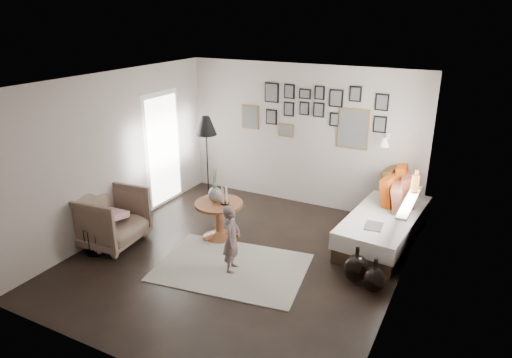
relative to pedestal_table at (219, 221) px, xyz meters
The scene contains 23 objects.
ground 0.80m from the pedestal_table, 37.87° to the right, with size 4.80×4.80×0.00m, color black.
wall_back 2.27m from the pedestal_table, 73.05° to the left, with size 4.50×4.50×0.00m, color gray.
wall_front 3.09m from the pedestal_table, 78.32° to the right, with size 4.50×4.50×0.00m, color gray.
wall_left 2.00m from the pedestal_table, 164.50° to the right, with size 4.80×4.80×0.00m, color gray.
wall_right 3.05m from the pedestal_table, ahead, with size 4.80×4.80×0.00m, color gray.
ceiling 2.44m from the pedestal_table, 37.87° to the right, with size 4.80×4.80×0.00m, color white.
door_left 1.96m from the pedestal_table, 155.76° to the left, with size 0.00×2.14×2.14m.
window_right 2.98m from the pedestal_table, 17.67° to the left, with size 0.15×1.32×1.30m.
gallery_wall 2.57m from the pedestal_table, 65.44° to the left, with size 2.74×0.03×1.08m.
wall_sconce 2.96m from the pedestal_table, 38.02° to the left, with size 0.18×0.36×0.16m.
rug 1.02m from the pedestal_table, 48.53° to the right, with size 2.08×1.46×0.01m, color white.
pedestal_table is the anchor object (origin of this frame).
vase 0.50m from the pedestal_table, 165.96° to the left, with size 0.22×0.22×0.55m.
candles 0.47m from the pedestal_table, ahead, with size 0.13×0.13×0.28m.
daybed 2.66m from the pedestal_table, 25.80° to the left, with size 1.12×2.28×1.08m.
magazine_on_daybed 2.40m from the pedestal_table, 12.04° to the left, with size 0.24×0.33×0.02m, color black.
armchair 1.72m from the pedestal_table, 145.53° to the right, with size 0.94×0.97×0.88m, color brown.
armchair_cushion 1.69m from the pedestal_table, 146.94° to the right, with size 0.40×0.40×0.10m, color beige.
floor_lamp 1.84m from the pedestal_table, 130.17° to the left, with size 0.39×0.39×1.69m.
magazine_basket 1.90m from the pedestal_table, 137.66° to the right, with size 0.38×0.38×0.42m.
demijohn_large 2.33m from the pedestal_table, ahead, with size 0.34×0.34×0.51m.
demijohn_small 2.62m from the pedestal_table, ahead, with size 0.30×0.30×0.46m.
child 1.06m from the pedestal_table, 48.63° to the right, with size 0.36×0.24×0.99m, color #634E4E.
Camera 1 is at (2.98, -5.16, 3.47)m, focal length 32.00 mm.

